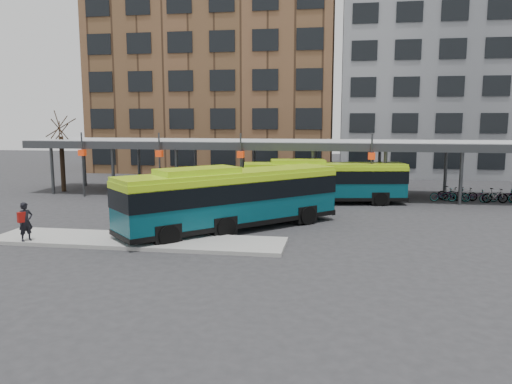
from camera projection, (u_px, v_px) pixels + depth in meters
name	position (u px, v px, depth m)	size (l,w,h in m)	color
ground	(262.00, 233.00, 25.59)	(120.00, 120.00, 0.00)	#28282B
boarding_island	(137.00, 241.00, 23.53)	(14.00, 3.00, 0.18)	gray
canopy	(287.00, 144.00, 37.60)	(40.00, 6.53, 4.80)	#999B9E
tree	(62.00, 161.00, 39.85)	(1.64, 1.64, 5.60)	black
building_brick	(218.00, 73.00, 56.84)	(26.00, 14.00, 22.00)	brown
building_grey	(457.00, 79.00, 52.80)	(24.00, 14.00, 20.00)	slate
bus_front	(232.00, 197.00, 25.91)	(10.56, 10.51, 3.39)	#063E4A
bus_rear	(323.00, 181.00, 34.27)	(11.24, 4.27, 3.03)	#063E4A
pedestrian	(25.00, 221.00, 23.00)	(0.71, 0.79, 1.81)	black
bike_rack	(483.00, 195.00, 34.97)	(7.72, 1.50, 1.06)	slate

